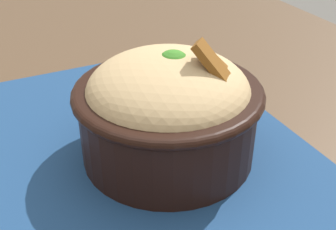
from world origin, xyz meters
TOP-DOWN VIEW (x-y plane):
  - table at (0.00, 0.00)m, footprint 1.36×0.95m
  - placemat at (-0.01, 0.03)m, footprint 0.47×0.35m
  - bowl at (-0.04, 0.01)m, footprint 0.24×0.24m
  - fork at (0.10, 0.01)m, footprint 0.05×0.14m

SIDE VIEW (x-z plane):
  - table at x=0.00m, z-range 0.31..1.05m
  - placemat at x=-0.01m, z-range 0.74..0.74m
  - fork at x=0.10m, z-range 0.74..0.74m
  - bowl at x=-0.04m, z-range 0.73..0.87m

